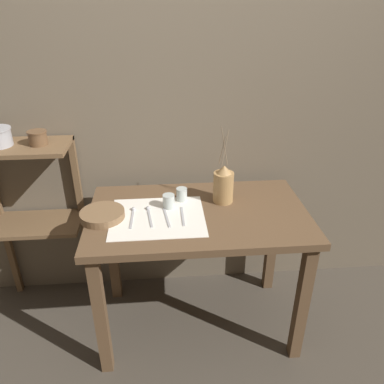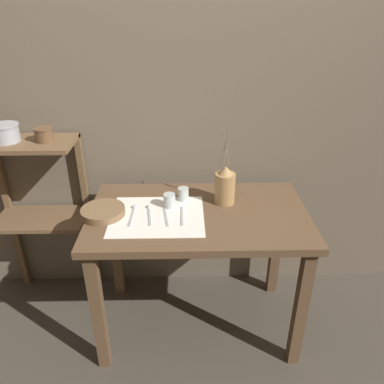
% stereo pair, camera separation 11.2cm
% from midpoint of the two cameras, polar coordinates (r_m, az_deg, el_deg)
% --- Properties ---
extents(ground_plane, '(12.00, 12.00, 0.00)m').
position_cam_midpoint_polar(ground_plane, '(2.48, -0.54, -19.09)').
color(ground_plane, '#473F35').
extents(stone_wall_back, '(7.00, 0.06, 2.40)m').
position_cam_midpoint_polar(stone_wall_back, '(2.25, -1.61, 11.87)').
color(stone_wall_back, '#6B5E4C').
rests_on(stone_wall_back, ground_plane).
extents(wooden_table, '(1.16, 0.69, 0.80)m').
position_cam_midpoint_polar(wooden_table, '(2.05, -0.62, -5.97)').
color(wooden_table, brown).
rests_on(wooden_table, ground_plane).
extents(wooden_shelf_unit, '(0.53, 0.29, 1.10)m').
position_cam_midpoint_polar(wooden_shelf_unit, '(2.40, -24.45, -0.80)').
color(wooden_shelf_unit, brown).
rests_on(wooden_shelf_unit, ground_plane).
extents(linen_cloth, '(0.48, 0.41, 0.00)m').
position_cam_midpoint_polar(linen_cloth, '(1.95, -6.90, -3.83)').
color(linen_cloth, white).
rests_on(linen_cloth, wooden_table).
extents(pitcher_with_flowers, '(0.11, 0.11, 0.43)m').
position_cam_midpoint_polar(pitcher_with_flowers, '(2.04, 3.25, 1.05)').
color(pitcher_with_flowers, '#A87F4C').
rests_on(pitcher_with_flowers, wooden_table).
extents(wooden_bowl, '(0.23, 0.23, 0.04)m').
position_cam_midpoint_polar(wooden_bowl, '(1.99, -15.08, -3.39)').
color(wooden_bowl, brown).
rests_on(wooden_bowl, wooden_table).
extents(glass_tumbler_near, '(0.06, 0.06, 0.07)m').
position_cam_midpoint_polar(glass_tumbler_near, '(2.01, -5.17, -1.43)').
color(glass_tumbler_near, '#B7C1BC').
rests_on(glass_tumbler_near, wooden_table).
extents(glass_tumbler_far, '(0.06, 0.06, 0.07)m').
position_cam_midpoint_polar(glass_tumbler_far, '(2.08, -3.12, -0.36)').
color(glass_tumbler_far, '#B7C1BC').
rests_on(glass_tumbler_far, wooden_table).
extents(spoon_inner, '(0.02, 0.20, 0.02)m').
position_cam_midpoint_polar(spoon_inner, '(1.99, -10.60, -3.16)').
color(spoon_inner, '#A8A8AD').
rests_on(spoon_inner, wooden_table).
extents(spoon_outer, '(0.04, 0.20, 0.02)m').
position_cam_midpoint_polar(spoon_outer, '(1.99, -8.22, -3.04)').
color(spoon_outer, '#A8A8AD').
rests_on(spoon_outer, wooden_table).
extents(fork_outer, '(0.04, 0.19, 0.00)m').
position_cam_midpoint_polar(fork_outer, '(1.93, -5.53, -3.94)').
color(fork_outer, '#A8A8AD').
rests_on(fork_outer, wooden_table).
extents(knife_center, '(0.01, 0.19, 0.00)m').
position_cam_midpoint_polar(knife_center, '(1.94, -3.09, -3.73)').
color(knife_center, '#A8A8AD').
rests_on(knife_center, wooden_table).
extents(metal_pot_small, '(0.10, 0.10, 0.08)m').
position_cam_midpoint_polar(metal_pot_small, '(2.19, -23.84, 7.63)').
color(metal_pot_small, brown).
rests_on(metal_pot_small, wooden_shelf_unit).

